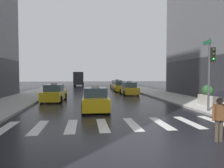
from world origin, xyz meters
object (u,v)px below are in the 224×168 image
Objects in this scene: taxi_second at (54,94)px; box_truck at (79,78)px; taxi_lead at (95,100)px; taxi_fourth at (120,87)px; taxi_fifth at (117,85)px; traffic_light_pole at (211,64)px; taxi_third at (129,89)px; planter_near_corner at (208,96)px; pedestrian_with_umbrella at (221,102)px.

box_truck reaches higher than taxi_second.
taxi_lead and taxi_fourth have the same top height.
taxi_fourth is at bearing -94.56° from taxi_fifth.
taxi_third is (-2.47, 13.46, -2.53)m from traffic_light_pole.
planter_near_corner is (12.86, -5.30, 0.15)m from taxi_second.
taxi_fourth is at bearing 98.29° from traffic_light_pole.
taxi_third is at bearing 100.39° from traffic_light_pole.
traffic_light_pole is at bearing -121.61° from planter_near_corner.
box_truck is (-7.01, 16.77, 1.13)m from taxi_fourth.
traffic_light_pole is 2.47× the size of pedestrian_with_umbrella.
pedestrian_with_umbrella is (-0.83, -29.82, 0.79)m from taxi_fifth.
taxi_fourth is 16.90m from planter_near_corner.
taxi_fourth is at bearing 52.43° from taxi_second.
traffic_light_pole is at bearing -74.70° from box_truck.
pedestrian_with_umbrella is at bearing -121.00° from planter_near_corner.
taxi_third is at bearing 110.64° from planter_near_corner.
taxi_fifth is at bearing 76.88° from taxi_lead.
taxi_second is at bearing 121.50° from pedestrian_with_umbrella.
taxi_lead is 0.99× the size of taxi_fifth.
planter_near_corner is at bearing -74.99° from taxi_fourth.
taxi_second is 15.52m from pedestrian_with_umbrella.
box_truck is at bearing 108.98° from planter_near_corner.
taxi_third is at bearing 87.93° from pedestrian_with_umbrella.
taxi_second is (-11.24, 7.92, -2.53)m from traffic_light_pole.
taxi_lead is at bearing -86.07° from box_truck.
box_truck is (1.47, 27.79, 1.13)m from taxi_second.
taxi_lead is 22.73m from taxi_fifth.
taxi_fifth is (0.45, 5.58, 0.00)m from taxi_fourth.
taxi_lead is at bearing -105.89° from taxi_fourth.
taxi_third is 5.50m from taxi_fourth.
planter_near_corner is at bearing -79.83° from taxi_fifth.
pedestrian_with_umbrella reaches higher than taxi_fourth.
taxi_third is at bearing 32.23° from taxi_second.
traffic_light_pole is 24.76m from taxi_fifth.
pedestrian_with_umbrella is at bearing -60.55° from taxi_lead.
traffic_light_pole is 3.00× the size of planter_near_corner.
taxi_lead and taxi_third have the same top height.
taxi_fifth is (0.15, 11.07, 0.00)m from taxi_third.
pedestrian_with_umbrella is at bearing -58.50° from taxi_second.
planter_near_corner is at bearing -69.36° from taxi_third.
traffic_light_pole is 3.90m from planter_near_corner.
taxi_third is 23.45m from box_truck.
taxi_lead is at bearing -178.49° from planter_near_corner.
box_truck is at bearing 99.18° from pedestrian_with_umbrella.
traffic_light_pole reaches higher than planter_near_corner.
traffic_light_pole is at bearing -81.71° from taxi_fourth.
box_truck reaches higher than taxi_third.
taxi_fifth is at bearing 85.44° from taxi_fourth.
taxi_lead is 8.85m from pedestrian_with_umbrella.
taxi_second is at bearing -93.03° from box_truck.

